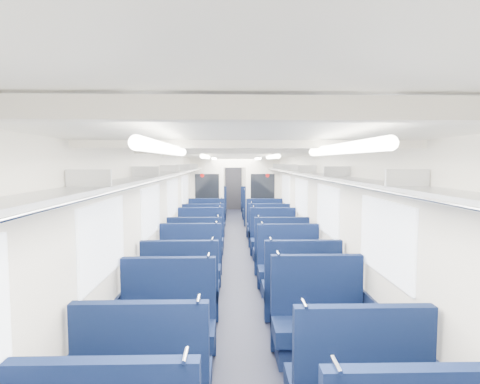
{
  "coord_description": "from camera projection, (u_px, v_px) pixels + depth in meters",
  "views": [
    {
      "loc": [
        -0.15,
        -9.0,
        2.18
      ],
      "look_at": [
        0.14,
        2.65,
        1.28
      ],
      "focal_mm": 29.39,
      "sensor_mm": 36.0,
      "label": 1
    }
  ],
  "objects": [
    {
      "name": "dado_left",
      "position": [
        177.0,
        241.0,
        9.08
      ],
      "size": [
        0.03,
        17.9,
        0.7
      ],
      "primitive_type": "cube",
      "color": "#0F1833",
      "rests_on": "floor"
    },
    {
      "name": "seat_26",
      "position": [
        214.0,
        205.0,
        16.66
      ],
      "size": [
        1.04,
        0.57,
        1.16
      ],
      "color": "#0C193D",
      "rests_on": "floor"
    },
    {
      "name": "seat_24",
      "position": [
        213.0,
        208.0,
        15.48
      ],
      "size": [
        1.04,
        0.57,
        1.16
      ],
      "color": "#0C193D",
      "rests_on": "floor"
    },
    {
      "name": "wall_right",
      "position": [
        297.0,
        205.0,
        9.08
      ],
      "size": [
        0.02,
        18.0,
        2.35
      ],
      "primitive_type": "cube",
      "color": "beige",
      "rests_on": "floor"
    },
    {
      "name": "seat_20",
      "position": [
        210.0,
        216.0,
        13.31
      ],
      "size": [
        1.04,
        0.57,
        1.16
      ],
      "color": "#0C193D",
      "rests_on": "floor"
    },
    {
      "name": "wall_far",
      "position": [
        233.0,
        184.0,
        18.02
      ],
      "size": [
        2.8,
        0.02,
        2.35
      ],
      "primitive_type": "cube",
      "color": "beige",
      "rests_on": "floor"
    },
    {
      "name": "floor",
      "position": [
        237.0,
        255.0,
        9.14
      ],
      "size": [
        2.8,
        18.0,
        0.01
      ],
      "primitive_type": "cube",
      "color": "black",
      "rests_on": "ground"
    },
    {
      "name": "seat_22",
      "position": [
        212.0,
        211.0,
        14.45
      ],
      "size": [
        1.04,
        0.57,
        1.16
      ],
      "color": "#0C193D",
      "rests_on": "floor"
    },
    {
      "name": "ceiling_fittings",
      "position": [
        237.0,
        157.0,
        8.7
      ],
      "size": [
        2.7,
        16.06,
        0.11
      ],
      "color": "silver",
      "rests_on": "ceiling"
    },
    {
      "name": "seat_8",
      "position": [
        181.0,
        293.0,
        5.44
      ],
      "size": [
        1.04,
        0.57,
        1.16
      ],
      "color": "#0C193D",
      "rests_on": "floor"
    },
    {
      "name": "seat_12",
      "position": [
        195.0,
        255.0,
        7.64
      ],
      "size": [
        1.04,
        0.57,
        1.16
      ],
      "color": "#0C193D",
      "rests_on": "floor"
    },
    {
      "name": "luggage_rack_left",
      "position": [
        184.0,
        171.0,
        8.96
      ],
      "size": [
        0.36,
        17.4,
        0.18
      ],
      "color": "#B2B5BA",
      "rests_on": "wall_left"
    },
    {
      "name": "seat_11",
      "position": [
        289.0,
        271.0,
        6.55
      ],
      "size": [
        1.04,
        0.57,
        1.16
      ],
      "color": "#0C193D",
      "rests_on": "floor"
    },
    {
      "name": "seat_13",
      "position": [
        281.0,
        255.0,
        7.64
      ],
      "size": [
        1.04,
        0.57,
        1.16
      ],
      "color": "#0C193D",
      "rests_on": "floor"
    },
    {
      "name": "seat_23",
      "position": [
        257.0,
        211.0,
        14.5
      ],
      "size": [
        1.04,
        0.57,
        1.16
      ],
      "color": "#0C193D",
      "rests_on": "floor"
    },
    {
      "name": "seat_15",
      "position": [
        273.0,
        242.0,
        8.9
      ],
      "size": [
        1.04,
        0.57,
        1.16
      ],
      "color": "#0C193D",
      "rests_on": "floor"
    },
    {
      "name": "seat_21",
      "position": [
        259.0,
        216.0,
        13.29
      ],
      "size": [
        1.04,
        0.57,
        1.16
      ],
      "color": "#0C193D",
      "rests_on": "floor"
    },
    {
      "name": "windows",
      "position": [
        237.0,
        197.0,
        8.57
      ],
      "size": [
        2.78,
        15.6,
        0.75
      ],
      "color": "white",
      "rests_on": "wall_left"
    },
    {
      "name": "seat_16",
      "position": [
        204.0,
        233.0,
        9.99
      ],
      "size": [
        1.04,
        0.57,
        1.16
      ],
      "color": "#0C193D",
      "rests_on": "floor"
    },
    {
      "name": "seat_7",
      "position": [
        319.0,
        326.0,
        4.35
      ],
      "size": [
        1.04,
        0.57,
        1.16
      ],
      "color": "#0C193D",
      "rests_on": "floor"
    },
    {
      "name": "wall_left",
      "position": [
        176.0,
        206.0,
        9.01
      ],
      "size": [
        0.02,
        18.0,
        2.35
      ],
      "primitive_type": "cube",
      "color": "beige",
      "rests_on": "floor"
    },
    {
      "name": "seat_27",
      "position": [
        253.0,
        205.0,
        16.71
      ],
      "size": [
        1.04,
        0.57,
        1.16
      ],
      "color": "#0C193D",
      "rests_on": "floor"
    },
    {
      "name": "seat_25",
      "position": [
        255.0,
        208.0,
        15.46
      ],
      "size": [
        1.04,
        0.57,
        1.16
      ],
      "color": "#0C193D",
      "rests_on": "floor"
    },
    {
      "name": "dado_right",
      "position": [
        296.0,
        240.0,
        9.15
      ],
      "size": [
        0.03,
        17.9,
        0.7
      ],
      "primitive_type": "cube",
      "color": "#0F1833",
      "rests_on": "floor"
    },
    {
      "name": "seat_17",
      "position": [
        268.0,
        233.0,
        10.04
      ],
      "size": [
        1.04,
        0.57,
        1.16
      ],
      "color": "#0C193D",
      "rests_on": "floor"
    },
    {
      "name": "ceiling",
      "position": [
        237.0,
        154.0,
        8.96
      ],
      "size": [
        2.8,
        18.0,
        0.01
      ],
      "primitive_type": "cube",
      "color": "white",
      "rests_on": "wall_left"
    },
    {
      "name": "seat_10",
      "position": [
        190.0,
        270.0,
        6.6
      ],
      "size": [
        1.04,
        0.57,
        1.16
      ],
      "color": "#0C193D",
      "rests_on": "floor"
    },
    {
      "name": "end_door",
      "position": [
        233.0,
        188.0,
        17.97
      ],
      "size": [
        0.75,
        0.06,
        2.0
      ],
      "primitive_type": "cube",
      "color": "black",
      "rests_on": "floor"
    },
    {
      "name": "seat_9",
      "position": [
        301.0,
        293.0,
        5.46
      ],
      "size": [
        1.04,
        0.57,
        1.16
      ],
      "color": "#0C193D",
      "rests_on": "floor"
    },
    {
      "name": "seat_18",
      "position": [
        206.0,
        226.0,
        11.18
      ],
      "size": [
        1.04,
        0.57,
        1.16
      ],
      "color": "#0C193D",
      "rests_on": "floor"
    },
    {
      "name": "seat_14",
      "position": [
        200.0,
        242.0,
        8.93
      ],
      "size": [
        1.04,
        0.57,
        1.16
      ],
      "color": "#0C193D",
      "rests_on": "floor"
    },
    {
      "name": "seat_6",
      "position": [
        167.0,
        331.0,
        4.23
      ],
      "size": [
        1.04,
        0.57,
        1.16
      ],
      "color": "#0C193D",
      "rests_on": "floor"
    },
    {
      "name": "luggage_rack_right",
      "position": [
        289.0,
        171.0,
        9.02
      ],
      "size": [
        0.36,
        17.4,
        0.18
      ],
      "color": "#B2B5BA",
      "rests_on": "wall_right"
    },
    {
      "name": "bulkhead",
      "position": [
        235.0,
        192.0,
        12.4
      ],
      "size": [
        2.8,
        0.1,
        2.35
      ],
      "color": "silver",
      "rests_on": "floor"
    },
    {
      "name": "seat_19",
      "position": [
        265.0,
        226.0,
        11.12
      ],
      "size": [
        1.04,
        0.57,
        1.16
      ],
      "color": "#0C193D",
      "rests_on": "floor"
    }
  ]
}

